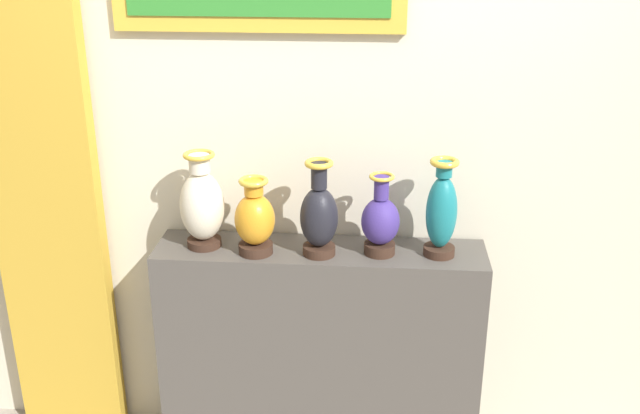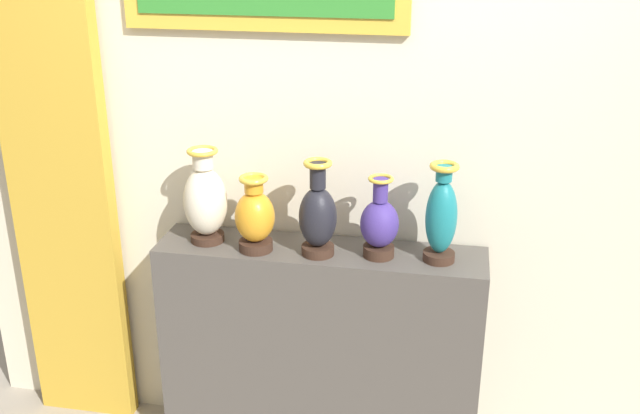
{
  "view_description": "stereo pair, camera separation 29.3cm",
  "coord_description": "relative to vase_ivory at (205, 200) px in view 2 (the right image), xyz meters",
  "views": [
    {
      "loc": [
        0.22,
        -2.71,
        2.26
      ],
      "look_at": [
        0.0,
        0.0,
        1.18
      ],
      "focal_mm": 41.66,
      "sensor_mm": 36.0,
      "label": 1
    },
    {
      "loc": [
        0.51,
        -2.67,
        2.26
      ],
      "look_at": [
        0.0,
        0.0,
        1.18
      ],
      "focal_mm": 41.66,
      "sensor_mm": 36.0,
      "label": 2
    }
  ],
  "objects": [
    {
      "name": "back_wall",
      "position": [
        0.46,
        0.21,
        0.4
      ],
      "size": [
        3.29,
        0.14,
        3.1
      ],
      "color": "beige",
      "rests_on": "ground_plane"
    },
    {
      "name": "vase_amber",
      "position": [
        0.22,
        -0.05,
        -0.04
      ],
      "size": [
        0.16,
        0.16,
        0.31
      ],
      "color": "#382319",
      "rests_on": "display_shelf"
    },
    {
      "name": "display_shelf",
      "position": [
        0.47,
        0.01,
        -0.68
      ],
      "size": [
        1.34,
        0.3,
        0.99
      ],
      "primitive_type": "cube",
      "color": "#4C4742",
      "rests_on": "ground_plane"
    },
    {
      "name": "vase_ivory",
      "position": [
        0.0,
        0.0,
        0.0
      ],
      "size": [
        0.18,
        0.18,
        0.4
      ],
      "color": "#382319",
      "rests_on": "display_shelf"
    },
    {
      "name": "vase_teal",
      "position": [
        0.95,
        -0.01,
        0.0
      ],
      "size": [
        0.12,
        0.12,
        0.4
      ],
      "color": "#382319",
      "rests_on": "display_shelf"
    },
    {
      "name": "vase_indigo",
      "position": [
        0.71,
        -0.01,
        -0.04
      ],
      "size": [
        0.15,
        0.15,
        0.33
      ],
      "color": "#382319",
      "rests_on": "display_shelf"
    },
    {
      "name": "curtain_gold",
      "position": [
        -0.69,
        0.1,
        -0.06
      ],
      "size": [
        0.46,
        0.08,
        2.22
      ],
      "primitive_type": "cube",
      "color": "gold",
      "rests_on": "ground_plane"
    },
    {
      "name": "vase_onyx",
      "position": [
        0.47,
        -0.04,
        -0.02
      ],
      "size": [
        0.15,
        0.15,
        0.39
      ],
      "color": "#382319",
      "rests_on": "display_shelf"
    }
  ]
}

